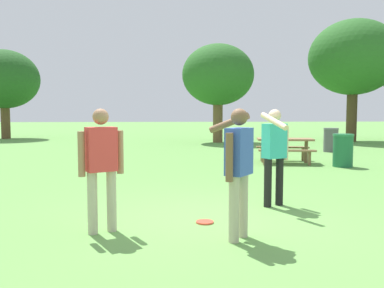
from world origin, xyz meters
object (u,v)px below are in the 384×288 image
Objects in this scene: person_catcher at (275,150)px; picnic_table_near at (285,145)px; tree_tall_left at (4,80)px; trash_can_further_along at (331,140)px; frisbee at (205,222)px; trash_can_beside_table at (343,150)px; tree_far_right at (353,58)px; person_bystander at (238,163)px; tree_broad_center at (218,75)px; person_thrower at (101,162)px.

person_catcher is 6.11m from picnic_table_near.
trash_can_further_along is at bearing -29.49° from tree_tall_left.
trash_can_further_along is (6.07, 10.09, 0.47)m from frisbee.
trash_can_beside_table is (3.33, 4.76, -0.48)m from person_catcher.
trash_can_beside_table and trash_can_further_along have the same top height.
tree_far_right is at bearing 60.66° from person_catcher.
trash_can_beside_table reaches higher than picnic_table_near.
person_catcher reaches higher than trash_can_beside_table.
tree_tall_left is (-10.43, 20.00, 2.56)m from person_bystander.
tree_far_right is at bearing 54.44° from picnic_table_near.
tree_broad_center reaches higher than person_bystander.
tree_tall_left is (-16.16, 9.14, 3.04)m from trash_can_further_along.
person_bystander reaches higher than picnic_table_near.
picnic_table_near is at bearing 71.73° from person_catcher.
picnic_table_near is at bearing 69.25° from person_bystander.
picnic_table_near is at bearing 143.85° from trash_can_beside_table.
trash_can_beside_table is at bearing -108.50° from trash_can_further_along.
tree_far_right reaches higher than person_catcher.
tree_far_right is at bearing -10.59° from tree_tall_left.
person_catcher is at bearing -125.00° from trash_can_beside_table.
picnic_table_near is at bearing -83.53° from tree_broad_center.
person_catcher reaches higher than frisbee.
tree_broad_center is (2.20, 15.48, 3.49)m from frisbee.
tree_broad_center is 0.79× the size of tree_far_right.
trash_can_further_along reaches higher than frisbee.
picnic_table_near reaches higher than frisbee.
frisbee is 11.78m from trash_can_further_along.
person_thrower reaches higher than trash_can_beside_table.
trash_can_beside_table is at bearing -36.15° from picnic_table_near.
tree_broad_center is at bearing -16.94° from tree_tall_left.
person_thrower is 8.57m from trash_can_beside_table.
picnic_table_near is 1.99× the size of trash_can_beside_table.
frisbee is 0.27× the size of trash_can_further_along.
person_catcher is 10.31m from trash_can_further_along.
frisbee is 0.05× the size of tree_tall_left.
tree_tall_left reaches higher than trash_can_beside_table.
picnic_table_near is 1.76m from trash_can_beside_table.
trash_can_further_along is at bearing -54.40° from tree_broad_center.
frisbee is at bearing 113.45° from person_bystander.
tree_tall_left is (-11.37, 18.26, 2.56)m from person_catcher.
person_catcher reaches higher than picnic_table_near.
tree_broad_center reaches higher than trash_can_further_along.
tree_tall_left is 1.03× the size of tree_broad_center.
trash_can_further_along is at bearing 49.11° from picnic_table_near.
tree_far_right reaches higher than trash_can_further_along.
tree_tall_left reaches higher than frisbee.
tree_far_right reaches higher than tree_broad_center.
trash_can_further_along is 0.18× the size of tree_tall_left.
person_bystander is at bearing -117.83° from trash_can_further_along.
frisbee is at bearing -115.24° from picnic_table_near.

